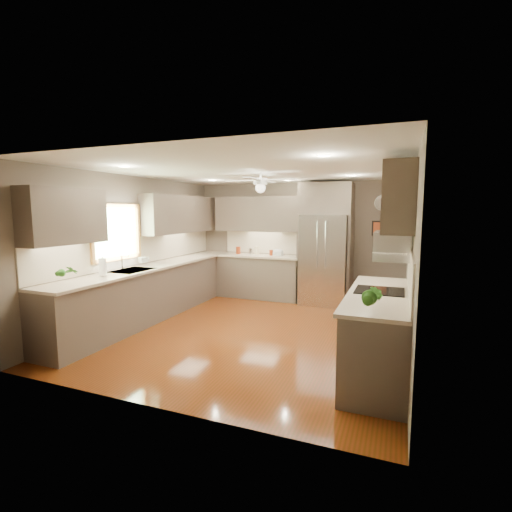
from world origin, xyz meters
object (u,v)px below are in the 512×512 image
Objects in this scene: canister_c at (257,250)px; bowl at (278,254)px; canister_d at (271,253)px; canister_a at (238,250)px; potted_plant_right at (372,297)px; paper_towel at (103,267)px; potted_plant_left at (66,272)px; refrigerator at (325,246)px; stool at (376,301)px; microwave at (392,246)px; soap_bottle at (144,260)px; canister_b at (251,251)px.

bowl is (0.50, -0.05, -0.06)m from canister_c.
canister_d is at bearing 175.01° from bowl.
canister_a is 0.70× the size of bowl.
potted_plant_right is (2.71, -4.02, 0.07)m from canister_c.
canister_c is 3.53m from paper_towel.
potted_plant_left is at bearing 179.53° from potted_plant_right.
potted_plant_right is 3.90m from paper_towel.
refrigerator is 4.93× the size of stool.
potted_plant_right reaches higher than bowl.
canister_a is at bearing 128.27° from potted_plant_right.
canister_a is at bearing 179.53° from canister_d.
canister_a is 4.30m from microwave.
canister_a reaches higher than canister_d.
stool is at bearing 37.60° from paper_towel.
canister_c reaches higher than stool.
canister_a is 0.78m from canister_d.
potted_plant_right reaches higher than canister_c.
canister_c is 2.73m from stool.
bowl is 0.47× the size of stool.
potted_plant_left is 5.16m from stool.
paper_towel is (-0.70, -3.31, 0.06)m from canister_a.
refrigerator is 1.47m from stool.
bowl is at bearing 119.11° from potted_plant_right.
bowl is (0.16, -0.01, -0.03)m from canister_d.
canister_a is 3.13m from stool.
refrigerator is (2.78, 2.16, 0.15)m from soap_bottle.
canister_c is at bearing 169.01° from stool.
potted_plant_right is 4.54m from bowl.
canister_a is 0.07× the size of refrigerator.
canister_a is at bearing 178.77° from bowl.
potted_plant_left is 1.01× the size of potted_plant_right.
soap_bottle is at bearing -126.12° from canister_d.
canister_d is 0.44× the size of paper_towel.
potted_plant_left reaches higher than paper_towel.
microwave is 4.04m from paper_towel.
potted_plant_left is 0.64m from paper_towel.
refrigerator is at bearing 106.87° from potted_plant_right.
canister_d is 0.51× the size of bowl.
refrigerator is (1.17, -0.04, 0.19)m from canister_d.
potted_plant_left is at bearing -124.21° from refrigerator.
soap_bottle is 2.81m from bowl.
canister_b is at bearing 170.03° from stool.
canister_b reaches higher than stool.
stool is at bearing -12.18° from bowl.
potted_plant_left is 4.17m from microwave.
refrigerator is 4.45× the size of microwave.
refrigerator is at bearing 55.79° from potted_plant_left.
potted_plant_right is (3.97, -1.77, 0.06)m from soap_bottle.
microwave is 2.02× the size of paper_towel.
canister_b is at bearing 75.79° from potted_plant_left.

